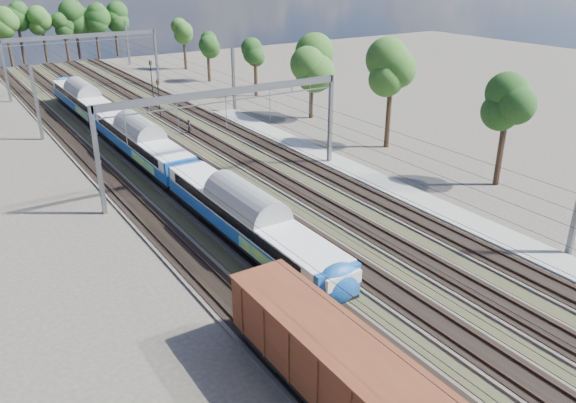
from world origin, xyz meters
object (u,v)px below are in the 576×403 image
emu_train (142,138)px  worker (189,127)px  signal_near (159,94)px  signal_far (151,75)px  freight_boxcar (345,375)px

emu_train → worker: emu_train is taller
signal_near → signal_far: bearing=95.7°
worker → signal_near: size_ratio=0.35×
emu_train → worker: (8.30, 7.34, -1.81)m
signal_near → signal_far: 12.45m
signal_far → freight_boxcar: bearing=-105.6°
signal_near → signal_far: signal_far is taller
emu_train → signal_near: bearing=63.5°
emu_train → worker: bearing=41.5°
emu_train → signal_far: size_ratio=11.70×
freight_boxcar → signal_far: signal_far is taller
freight_boxcar → signal_near: 56.17m
freight_boxcar → signal_far: bearing=76.6°
worker → signal_far: (3.13, 20.62, 2.71)m
freight_boxcar → signal_near: (12.48, 54.76, 0.85)m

